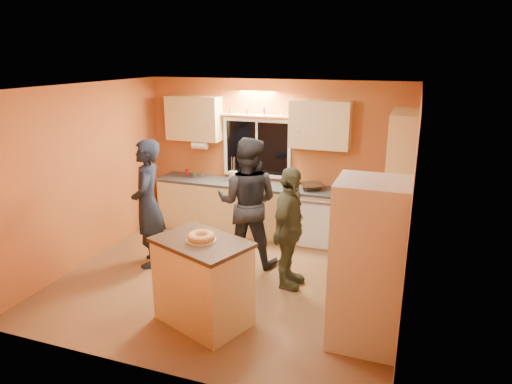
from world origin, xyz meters
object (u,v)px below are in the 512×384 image
at_px(person_right, 289,229).
at_px(person_left, 148,204).
at_px(person_center, 248,202).
at_px(island, 203,281).
at_px(refrigerator, 368,264).

bearing_deg(person_right, person_left, 93.81).
distance_m(person_left, person_center, 1.43).
relative_size(person_left, person_right, 1.14).
bearing_deg(person_center, person_left, 14.15).
relative_size(island, person_right, 0.76).
bearing_deg(refrigerator, person_right, 140.16).
height_order(island, person_right, person_right).
distance_m(person_left, person_right, 2.10).
xyz_separation_m(person_left, person_center, (1.34, 0.50, 0.01)).
bearing_deg(person_left, island, 28.27).
bearing_deg(person_center, refrigerator, 136.93).
bearing_deg(person_left, person_right, 67.75).
distance_m(refrigerator, island, 1.84).
xyz_separation_m(island, person_center, (-0.06, 1.63, 0.43)).
bearing_deg(island, person_center, 113.75).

